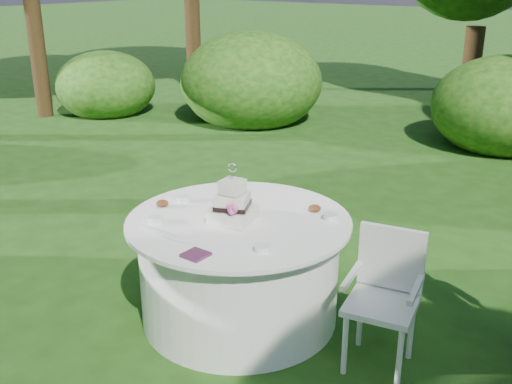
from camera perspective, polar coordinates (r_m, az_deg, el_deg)
ground at (r=4.49m, az=-1.56°, el=-11.66°), size 80.00×80.00×0.00m
napkins at (r=3.62m, az=-5.77°, el=-5.97°), size 0.14×0.14×0.02m
feather_plume at (r=3.92m, az=-8.73°, el=-3.98°), size 0.48×0.07×0.01m
table at (r=4.29m, az=-1.61°, el=-7.26°), size 1.56×1.56×0.77m
cake at (r=4.05m, az=-2.23°, el=-1.30°), size 0.33×0.33×0.41m
chair at (r=3.86m, az=12.21°, el=-8.96°), size 0.50×0.49×0.89m
votives at (r=4.07m, az=-2.41°, el=-2.62°), size 1.15×0.86×0.04m
petal_cups at (r=4.29m, az=-1.76°, el=-1.32°), size 1.02×0.68×0.05m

